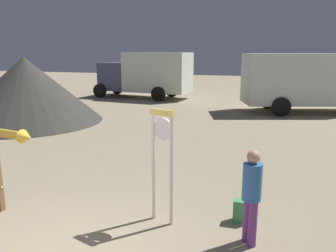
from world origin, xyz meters
name	(u,v)px	position (x,y,z in m)	size (l,w,h in m)	color
standing_clock	(163,154)	(1.13, 1.67, 1.27)	(0.47, 0.22, 2.06)	white
arrow_sign	(8,149)	(-1.61, 1.05, 1.29)	(1.08, 0.37, 2.00)	brown
person_near_clock	(252,193)	(2.69, 1.39, 0.87)	(0.30, 0.30, 1.56)	#773889
backpack	(241,211)	(2.50, 2.07, 0.20)	(0.28, 0.24, 0.41)	#3F9250
box_truck_near	(311,80)	(4.69, 14.63, 1.60)	(7.55, 4.39, 2.93)	silver
box_truck_far	(147,74)	(-5.07, 17.22, 1.60)	(6.48, 2.97, 2.97)	silver
dome_tent	(26,90)	(-7.30, 8.37, 1.40)	(6.40, 6.40, 2.81)	#32322D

